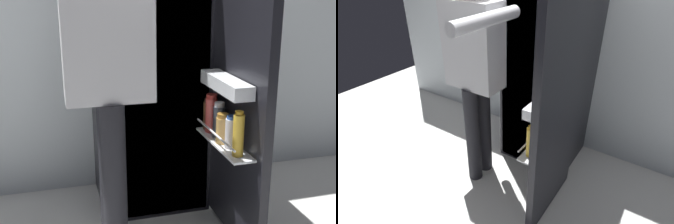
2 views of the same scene
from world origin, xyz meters
TOP-DOWN VIEW (x-y plane):
  - ground_plane at (0.00, 0.00)m, footprint 6.01×6.01m
  - kitchen_wall at (0.00, 0.86)m, footprint 4.40×0.10m
  - refrigerator at (0.03, 0.47)m, footprint 0.71×1.22m
  - person at (-0.32, -0.07)m, footprint 0.54×0.75m

SIDE VIEW (x-z plane):
  - ground_plane at x=0.00m, z-range 0.00..0.00m
  - refrigerator at x=0.03m, z-range 0.00..1.74m
  - person at x=-0.32m, z-range 0.18..1.92m
  - kitchen_wall at x=0.00m, z-range 0.00..2.44m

